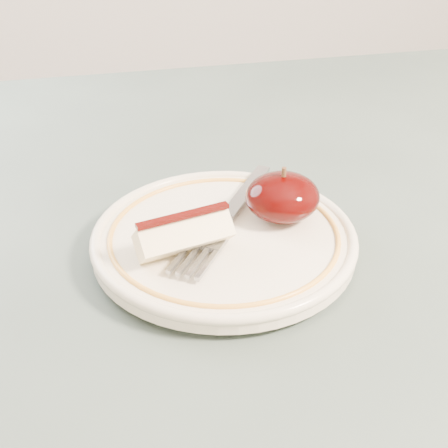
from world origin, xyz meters
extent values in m
cylinder|color=brown|center=(0.40, 0.40, 0.35)|extent=(0.05, 0.05, 0.71)
cube|color=#45554E|center=(0.00, 0.00, 0.73)|extent=(0.90, 0.90, 0.04)
cylinder|color=beige|center=(-0.04, -0.03, 0.75)|extent=(0.12, 0.12, 0.01)
cylinder|color=beige|center=(-0.04, -0.03, 0.76)|extent=(0.22, 0.22, 0.01)
torus|color=beige|center=(-0.04, -0.03, 0.77)|extent=(0.22, 0.22, 0.01)
torus|color=gold|center=(-0.04, -0.03, 0.77)|extent=(0.19, 0.19, 0.00)
ellipsoid|color=black|center=(0.02, -0.02, 0.79)|extent=(0.06, 0.06, 0.04)
cylinder|color=#472D19|center=(0.02, -0.02, 0.81)|extent=(0.00, 0.00, 0.01)
cube|color=#FFEFBB|center=(-0.08, -0.05, 0.78)|extent=(0.08, 0.05, 0.03)
cube|color=#320301|center=(-0.08, -0.05, 0.80)|extent=(0.07, 0.02, 0.00)
cube|color=gray|center=(0.00, 0.03, 0.77)|extent=(0.07, 0.09, 0.00)
cube|color=gray|center=(-0.04, -0.02, 0.77)|extent=(0.02, 0.03, 0.00)
cube|color=gray|center=(-0.05, -0.05, 0.77)|extent=(0.04, 0.03, 0.00)
cube|color=gray|center=(-0.06, -0.08, 0.77)|extent=(0.03, 0.03, 0.00)
cube|color=gray|center=(-0.07, -0.07, 0.77)|extent=(0.03, 0.03, 0.00)
cube|color=gray|center=(-0.08, -0.07, 0.77)|extent=(0.03, 0.03, 0.00)
cube|color=gray|center=(-0.08, -0.06, 0.77)|extent=(0.03, 0.03, 0.00)
camera|label=1|loc=(-0.13, -0.45, 1.05)|focal=50.00mm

